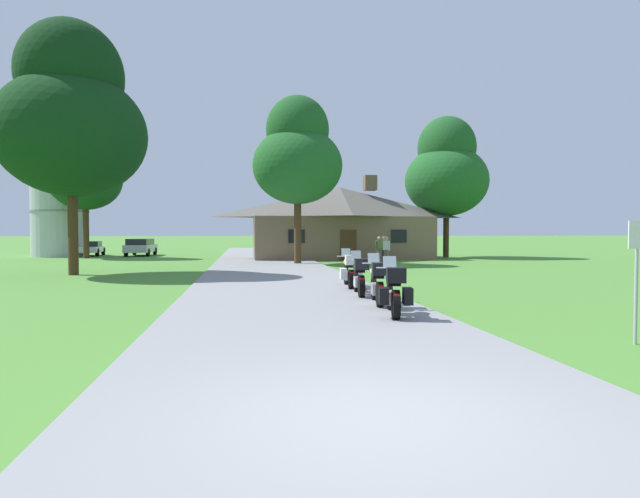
% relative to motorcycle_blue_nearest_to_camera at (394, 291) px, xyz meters
% --- Properties ---
extents(ground_plane, '(500.00, 500.00, 0.00)m').
position_rel_motorcycle_blue_nearest_to_camera_xyz_m(ground_plane, '(-2.00, 13.80, -0.61)').
color(ground_plane, '#4C8433').
extents(asphalt_driveway, '(6.40, 80.00, 0.06)m').
position_rel_motorcycle_blue_nearest_to_camera_xyz_m(asphalt_driveway, '(-2.00, 11.80, -0.58)').
color(asphalt_driveway, gray).
rests_on(asphalt_driveway, ground).
extents(motorcycle_blue_nearest_to_camera, '(0.96, 2.07, 1.30)m').
position_rel_motorcycle_blue_nearest_to_camera_xyz_m(motorcycle_blue_nearest_to_camera, '(0.00, 0.00, 0.00)').
color(motorcycle_blue_nearest_to_camera, black).
rests_on(motorcycle_blue_nearest_to_camera, asphalt_driveway).
extents(motorcycle_white_second_in_row, '(0.75, 2.08, 1.30)m').
position_rel_motorcycle_blue_nearest_to_camera_xyz_m(motorcycle_white_second_in_row, '(0.12, 1.95, 0.01)').
color(motorcycle_white_second_in_row, black).
rests_on(motorcycle_white_second_in_row, asphalt_driveway).
extents(motorcycle_black_third_in_row, '(0.70, 2.08, 1.30)m').
position_rel_motorcycle_blue_nearest_to_camera_xyz_m(motorcycle_black_third_in_row, '(0.08, 3.94, 0.01)').
color(motorcycle_black_third_in_row, black).
rests_on(motorcycle_black_third_in_row, asphalt_driveway).
extents(motorcycle_yellow_farthest_in_row, '(0.80, 2.08, 1.30)m').
position_rel_motorcycle_blue_nearest_to_camera_xyz_m(motorcycle_yellow_farthest_in_row, '(0.22, 6.11, 0.00)').
color(motorcycle_yellow_farthest_in_row, black).
rests_on(motorcycle_yellow_farthest_in_row, asphalt_driveway).
extents(stone_lodge, '(13.33, 6.81, 6.14)m').
position_rel_motorcycle_blue_nearest_to_camera_xyz_m(stone_lodge, '(3.62, 26.56, 2.09)').
color(stone_lodge, brown).
rests_on(stone_lodge, ground).
extents(bystander_tan_shirt_near_lodge, '(0.53, 0.32, 1.69)m').
position_rel_motorcycle_blue_nearest_to_camera_xyz_m(bystander_tan_shirt_near_lodge, '(5.57, 21.35, 0.34)').
color(bystander_tan_shirt_near_lodge, navy).
rests_on(bystander_tan_shirt_near_lodge, ground).
extents(bystander_olive_shirt_beside_signpost, '(0.53, 0.32, 1.67)m').
position_rel_motorcycle_blue_nearest_to_camera_xyz_m(bystander_olive_shirt_beside_signpost, '(5.17, 21.13, 0.32)').
color(bystander_olive_shirt_beside_signpost, '#75664C').
rests_on(bystander_olive_shirt_beside_signpost, ground).
extents(bystander_white_shirt_by_tree, '(0.37, 0.49, 1.67)m').
position_rel_motorcycle_blue_nearest_to_camera_xyz_m(bystander_white_shirt_by_tree, '(5.20, 19.46, 0.32)').
color(bystander_white_shirt_by_tree, '#75664C').
rests_on(bystander_white_shirt_by_tree, ground).
extents(metal_signpost_roadside, '(0.36, 0.06, 2.14)m').
position_rel_motorcycle_blue_nearest_to_camera_xyz_m(metal_signpost_roadside, '(3.38, -3.24, 0.74)').
color(metal_signpost_roadside, '#9EA0A5').
rests_on(metal_signpost_roadside, ground).
extents(tree_by_lodge_front, '(5.42, 5.42, 10.14)m').
position_rel_motorcycle_blue_nearest_to_camera_xyz_m(tree_by_lodge_front, '(-0.16, 20.11, 5.97)').
color(tree_by_lodge_front, '#422D19').
rests_on(tree_by_lodge_front, ground).
extents(tree_left_far, '(5.26, 5.26, 9.91)m').
position_rel_motorcycle_blue_nearest_to_camera_xyz_m(tree_left_far, '(-15.01, 29.45, 5.84)').
color(tree_left_far, '#422D19').
rests_on(tree_left_far, ground).
extents(tree_right_of_lodge, '(6.32, 6.32, 10.77)m').
position_rel_motorcycle_blue_nearest_to_camera_xyz_m(tree_right_of_lodge, '(11.97, 26.95, 6.01)').
color(tree_right_of_lodge, '#422D19').
rests_on(tree_right_of_lodge, ground).
extents(tree_left_near, '(6.58, 6.58, 11.45)m').
position_rel_motorcycle_blue_nearest_to_camera_xyz_m(tree_left_near, '(-11.04, 13.65, 6.52)').
color(tree_left_near, '#422D19').
rests_on(tree_left_near, ground).
extents(metal_silo_distant, '(4.37, 4.37, 8.28)m').
position_rel_motorcycle_blue_nearest_to_camera_xyz_m(metal_silo_distant, '(-18.00, 32.98, 3.54)').
color(metal_silo_distant, '#B2B7BC').
rests_on(metal_silo_distant, ground).
extents(parked_silver_suv_far_left, '(1.99, 4.64, 1.40)m').
position_rel_motorcycle_blue_nearest_to_camera_xyz_m(parked_silver_suv_far_left, '(-11.83, 33.23, 0.17)').
color(parked_silver_suv_far_left, '#ADAFB7').
rests_on(parked_silver_suv_far_left, ground).
extents(parked_white_sedan_far_left, '(2.17, 4.33, 1.20)m').
position_rel_motorcycle_blue_nearest_to_camera_xyz_m(parked_white_sedan_far_left, '(-15.97, 33.59, 0.03)').
color(parked_white_sedan_far_left, silver).
rests_on(parked_white_sedan_far_left, ground).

